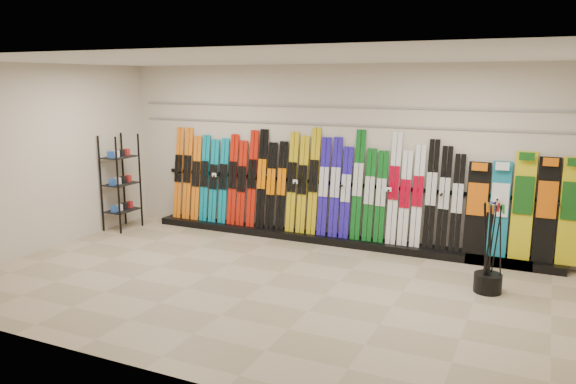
% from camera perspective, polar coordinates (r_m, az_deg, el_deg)
% --- Properties ---
extents(floor, '(8.00, 8.00, 0.00)m').
position_cam_1_polar(floor, '(7.74, -2.48, -9.41)').
color(floor, tan).
rests_on(floor, ground).
extents(back_wall, '(8.00, 0.00, 8.00)m').
position_cam_1_polar(back_wall, '(9.61, 4.34, 3.89)').
color(back_wall, beige).
rests_on(back_wall, floor).
extents(left_wall, '(0.00, 5.00, 5.00)m').
position_cam_1_polar(left_wall, '(9.84, -23.75, 3.13)').
color(left_wall, beige).
rests_on(left_wall, floor).
extents(ceiling, '(8.00, 8.00, 0.00)m').
position_cam_1_polar(ceiling, '(7.24, -2.68, 13.38)').
color(ceiling, silver).
rests_on(ceiling, back_wall).
extents(ski_rack_base, '(8.00, 0.40, 0.12)m').
position_cam_1_polar(ski_rack_base, '(9.62, 5.00, -4.88)').
color(ski_rack_base, black).
rests_on(ski_rack_base, floor).
extents(skis, '(5.38, 0.27, 1.82)m').
position_cam_1_polar(skis, '(9.72, 1.44, 0.67)').
color(skis, orange).
rests_on(skis, ski_rack_base).
extents(snowboards, '(1.60, 0.25, 1.59)m').
position_cam_1_polar(snowboards, '(8.97, 22.80, -1.59)').
color(snowboards, black).
rests_on(snowboards, ski_rack_base).
extents(accessory_rack, '(0.40, 0.60, 1.76)m').
position_cam_1_polar(accessory_rack, '(10.81, -16.62, 0.96)').
color(accessory_rack, black).
rests_on(accessory_rack, floor).
extents(pole_bin, '(0.36, 0.36, 0.25)m').
position_cam_1_polar(pole_bin, '(7.90, 19.62, -8.69)').
color(pole_bin, black).
rests_on(pole_bin, floor).
extents(ski_poles, '(0.28, 0.28, 1.18)m').
position_cam_1_polar(ski_poles, '(7.73, 19.83, -5.35)').
color(ski_poles, black).
rests_on(ski_poles, pole_bin).
extents(slatwall_rail_0, '(7.60, 0.02, 0.03)m').
position_cam_1_polar(slatwall_rail_0, '(9.54, 4.34, 6.85)').
color(slatwall_rail_0, gray).
rests_on(slatwall_rail_0, back_wall).
extents(slatwall_rail_1, '(7.60, 0.02, 0.03)m').
position_cam_1_polar(slatwall_rail_1, '(9.52, 4.37, 8.66)').
color(slatwall_rail_1, gray).
rests_on(slatwall_rail_1, back_wall).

